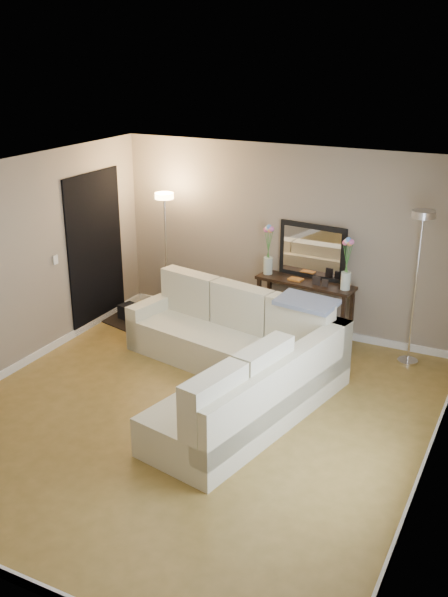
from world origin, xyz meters
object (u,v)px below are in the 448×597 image
at_px(console_table, 299,305).
at_px(floor_lamp_unlit, 419,258).
at_px(sectional_sofa, 236,358).
at_px(floor_lamp_lit, 165,231).

distance_m(console_table, floor_lamp_unlit, 1.81).
bearing_deg(floor_lamp_unlit, console_table, 176.07).
distance_m(sectional_sofa, floor_lamp_unlit, 2.53).
bearing_deg(console_table, floor_lamp_lit, -175.63).
bearing_deg(sectional_sofa, floor_lamp_lit, 140.72).
bearing_deg(floor_lamp_unlit, floor_lamp_lit, -179.25).
distance_m(console_table, floor_lamp_lit, 2.18).
height_order(console_table, floor_lamp_lit, floor_lamp_lit).
bearing_deg(floor_lamp_lit, console_table, 4.37).
xyz_separation_m(sectional_sofa, console_table, (0.15, 1.68, 0.11)).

